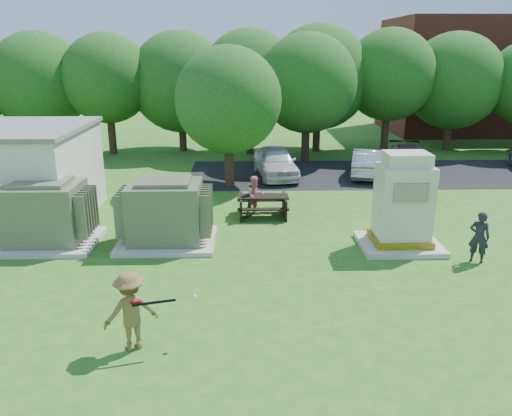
{
  "coord_description": "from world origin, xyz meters",
  "views": [
    {
      "loc": [
        -0.36,
        -10.29,
        5.86
      ],
      "look_at": [
        0.0,
        4.0,
        1.3
      ],
      "focal_mm": 35.0,
      "sensor_mm": 36.0,
      "label": 1
    }
  ],
  "objects_px": {
    "generator_cabinet": "(403,207)",
    "person_by_generator": "(479,237)",
    "picnic_table": "(263,204)",
    "transformer_left": "(46,215)",
    "batter": "(131,311)",
    "car_white": "(276,162)",
    "car_dark": "(409,160)",
    "transformer_right": "(166,214)",
    "person_at_picnic": "(255,196)",
    "car_silver_a": "(368,162)"
  },
  "relations": [
    {
      "from": "generator_cabinet",
      "to": "person_by_generator",
      "type": "relative_size",
      "value": 1.95
    },
    {
      "from": "picnic_table",
      "to": "person_by_generator",
      "type": "height_order",
      "value": "person_by_generator"
    },
    {
      "from": "transformer_left",
      "to": "picnic_table",
      "type": "distance_m",
      "value": 7.31
    },
    {
      "from": "transformer_left",
      "to": "batter",
      "type": "relative_size",
      "value": 1.77
    },
    {
      "from": "transformer_left",
      "to": "generator_cabinet",
      "type": "bearing_deg",
      "value": -2.67
    },
    {
      "from": "car_white",
      "to": "transformer_left",
      "type": "bearing_deg",
      "value": -138.93
    },
    {
      "from": "batter",
      "to": "car_white",
      "type": "distance_m",
      "value": 14.85
    },
    {
      "from": "batter",
      "to": "car_dark",
      "type": "xyz_separation_m",
      "value": [
        10.44,
        14.91,
        -0.2
      ]
    },
    {
      "from": "transformer_left",
      "to": "transformer_right",
      "type": "xyz_separation_m",
      "value": [
        3.7,
        0.0,
        0.0
      ]
    },
    {
      "from": "transformer_left",
      "to": "transformer_right",
      "type": "height_order",
      "value": "same"
    },
    {
      "from": "batter",
      "to": "car_white",
      "type": "height_order",
      "value": "batter"
    },
    {
      "from": "batter",
      "to": "car_dark",
      "type": "relative_size",
      "value": 0.38
    },
    {
      "from": "person_by_generator",
      "to": "person_at_picnic",
      "type": "height_order",
      "value": "person_by_generator"
    },
    {
      "from": "person_by_generator",
      "to": "car_silver_a",
      "type": "xyz_separation_m",
      "value": [
        -0.72,
        10.32,
        -0.1
      ]
    },
    {
      "from": "car_white",
      "to": "car_silver_a",
      "type": "xyz_separation_m",
      "value": [
        4.45,
        0.09,
        -0.07
      ]
    },
    {
      "from": "person_by_generator",
      "to": "car_dark",
      "type": "bearing_deg",
      "value": -69.79
    },
    {
      "from": "transformer_right",
      "to": "person_at_picnic",
      "type": "distance_m",
      "value": 3.93
    },
    {
      "from": "picnic_table",
      "to": "transformer_right",
      "type": "bearing_deg",
      "value": -140.7
    },
    {
      "from": "transformer_right",
      "to": "generator_cabinet",
      "type": "xyz_separation_m",
      "value": [
        7.25,
        -0.51,
        0.33
      ]
    },
    {
      "from": "person_at_picnic",
      "to": "car_dark",
      "type": "relative_size",
      "value": 0.33
    },
    {
      "from": "transformer_left",
      "to": "car_white",
      "type": "xyz_separation_m",
      "value": [
        7.67,
        8.54,
        -0.24
      ]
    },
    {
      "from": "generator_cabinet",
      "to": "person_at_picnic",
      "type": "distance_m",
      "value": 5.47
    },
    {
      "from": "car_silver_a",
      "to": "car_dark",
      "type": "height_order",
      "value": "car_silver_a"
    },
    {
      "from": "transformer_right",
      "to": "car_white",
      "type": "xyz_separation_m",
      "value": [
        3.97,
        8.54,
        -0.24
      ]
    },
    {
      "from": "car_white",
      "to": "car_dark",
      "type": "relative_size",
      "value": 0.96
    },
    {
      "from": "car_dark",
      "to": "person_at_picnic",
      "type": "bearing_deg",
      "value": -130.93
    },
    {
      "from": "car_silver_a",
      "to": "generator_cabinet",
      "type": "bearing_deg",
      "value": 97.14
    },
    {
      "from": "picnic_table",
      "to": "car_dark",
      "type": "relative_size",
      "value": 0.41
    },
    {
      "from": "person_by_generator",
      "to": "transformer_left",
      "type": "bearing_deg",
      "value": 20.36
    },
    {
      "from": "transformer_left",
      "to": "generator_cabinet",
      "type": "xyz_separation_m",
      "value": [
        10.95,
        -0.51,
        0.33
      ]
    },
    {
      "from": "transformer_left",
      "to": "batter",
      "type": "bearing_deg",
      "value": -56.54
    },
    {
      "from": "person_by_generator",
      "to": "person_at_picnic",
      "type": "xyz_separation_m",
      "value": [
        -6.29,
        4.39,
        -0.02
      ]
    },
    {
      "from": "generator_cabinet",
      "to": "person_at_picnic",
      "type": "relative_size",
      "value": 2.0
    },
    {
      "from": "transformer_left",
      "to": "car_white",
      "type": "distance_m",
      "value": 11.48
    },
    {
      "from": "person_at_picnic",
      "to": "car_white",
      "type": "distance_m",
      "value": 5.95
    },
    {
      "from": "car_silver_a",
      "to": "transformer_right",
      "type": "bearing_deg",
      "value": 60.13
    },
    {
      "from": "generator_cabinet",
      "to": "car_white",
      "type": "distance_m",
      "value": 9.64
    },
    {
      "from": "person_at_picnic",
      "to": "generator_cabinet",
      "type": "bearing_deg",
      "value": -66.26
    },
    {
      "from": "car_white",
      "to": "generator_cabinet",
      "type": "bearing_deg",
      "value": -77.08
    },
    {
      "from": "transformer_right",
      "to": "picnic_table",
      "type": "height_order",
      "value": "transformer_right"
    },
    {
      "from": "generator_cabinet",
      "to": "transformer_left",
      "type": "bearing_deg",
      "value": 177.33
    },
    {
      "from": "batter",
      "to": "car_white",
      "type": "bearing_deg",
      "value": -128.63
    },
    {
      "from": "transformer_right",
      "to": "car_dark",
      "type": "relative_size",
      "value": 0.67
    },
    {
      "from": "person_at_picnic",
      "to": "transformer_left",
      "type": "bearing_deg",
      "value": 172.21
    },
    {
      "from": "transformer_left",
      "to": "transformer_right",
      "type": "distance_m",
      "value": 3.7
    },
    {
      "from": "transformer_right",
      "to": "person_at_picnic",
      "type": "xyz_separation_m",
      "value": [
        2.85,
        2.7,
        -0.23
      ]
    },
    {
      "from": "batter",
      "to": "person_at_picnic",
      "type": "height_order",
      "value": "batter"
    },
    {
      "from": "picnic_table",
      "to": "person_at_picnic",
      "type": "bearing_deg",
      "value": 153.99
    },
    {
      "from": "person_by_generator",
      "to": "car_silver_a",
      "type": "relative_size",
      "value": 0.38
    },
    {
      "from": "person_at_picnic",
      "to": "car_dark",
      "type": "distance_m",
      "value": 10.04
    }
  ]
}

